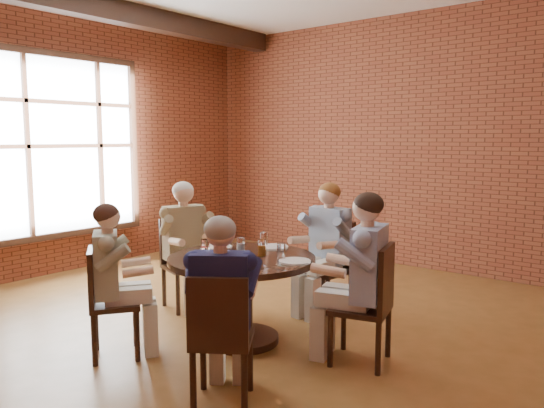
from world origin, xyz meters
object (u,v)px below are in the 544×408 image
Objects in this scene: chair_c at (183,259)px; smartphone at (226,271)px; dining_table at (242,282)px; diner_b at (326,249)px; diner_e at (222,310)px; diner_c at (186,246)px; diner_a at (361,279)px; chair_b at (331,262)px; chair_a at (372,300)px; chair_e at (220,335)px; chair_d at (105,298)px; diner_d at (114,281)px.

chair_c reaches higher than smartphone.
dining_table is 0.57m from smartphone.
diner_b is 2.02m from diner_e.
diner_a is at bearing -74.46° from diner_c.
diner_a is 1.45× the size of chair_c.
diner_c is at bearing 159.42° from smartphone.
chair_b is at bearing -152.21° from diner_a.
chair_a is 0.72× the size of diner_b.
chair_e is at bearing -69.75° from chair_b.
diner_e is (0.46, -2.04, 0.12)m from chair_b.
diner_b reaches higher than diner_e.
diner_c reaches higher than chair_e.
chair_a is at bearing 90.00° from diner_a.
diner_c is at bearing -90.00° from chair_c.
diner_c is (-2.15, 0.04, 0.14)m from chair_a.
chair_e is at bearing -68.97° from diner_b.
chair_a is 0.75× the size of diner_e.
chair_d is 5.81× the size of smartphone.
diner_e is (1.24, 0.06, 0.14)m from chair_d.
diner_d is 0.94m from smartphone.
chair_a is 0.72× the size of diner_c.
chair_c is at bearing 160.10° from smartphone.
chair_c is 0.17m from diner_c.
chair_d is at bearing -140.60° from chair_c.
diner_a is 1.20m from diner_b.
diner_a is 1.95m from diner_d.
diner_d is (-0.73, -1.96, -0.04)m from diner_b.
dining_table is at bearing -90.00° from diner_e.
dining_table is at bearing -90.00° from chair_b.
diner_c is at bearing 162.71° from dining_table.
chair_c is 6.06× the size of smartphone.
diner_a is 1.51× the size of chair_d.
diner_c is (-1.21, -0.77, -0.00)m from diner_b.
chair_c is at bearing -70.41° from chair_e.
diner_e is at bearing -108.18° from diner_c.
diner_a is 1.08× the size of diner_d.
diner_b is 1.57m from smartphone.
chair_b is 0.71× the size of diner_b.
diner_a is 2.16m from chair_c.
diner_c is 2.14m from chair_e.
smartphone is (1.33, -0.80, 0.10)m from diner_c.
diner_d is at bearing -35.02° from diner_e.
diner_e is (1.20, -0.00, 0.01)m from diner_d.
chair_b is 2.16m from chair_e.
diner_b is at bearing -76.12° from chair_d.
diner_b is (-0.95, 0.81, 0.14)m from chair_a.
diner_c is 1.46× the size of chair_e.
chair_b reaches higher than dining_table.
chair_d is (-0.78, -2.10, -0.02)m from chair_b.
diner_d is at bearing -69.84° from diner_a.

